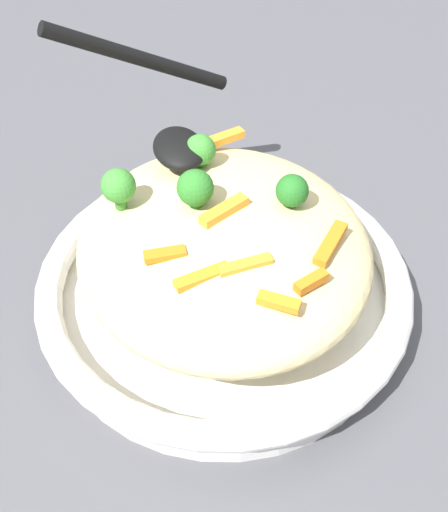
# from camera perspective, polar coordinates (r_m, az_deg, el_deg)

# --- Properties ---
(ground_plane) EXTENTS (2.40, 2.40, 0.00)m
(ground_plane) POSITION_cam_1_polar(r_m,az_deg,el_deg) (0.54, -0.00, -4.83)
(ground_plane) COLOR #4C4C51
(serving_bowl) EXTENTS (0.30, 0.30, 0.05)m
(serving_bowl) POSITION_cam_1_polar(r_m,az_deg,el_deg) (0.52, -0.00, -2.99)
(serving_bowl) COLOR white
(serving_bowl) RESTS_ON ground_plane
(pasta_mound) EXTENTS (0.24, 0.22, 0.07)m
(pasta_mound) POSITION_cam_1_polar(r_m,az_deg,el_deg) (0.49, -0.00, 0.86)
(pasta_mound) COLOR #DBC689
(pasta_mound) RESTS_ON serving_bowl
(carrot_piece_0) EXTENTS (0.03, 0.04, 0.01)m
(carrot_piece_0) POSITION_cam_1_polar(r_m,az_deg,el_deg) (0.46, 0.10, 3.90)
(carrot_piece_0) COLOR orange
(carrot_piece_0) RESTS_ON pasta_mound
(carrot_piece_1) EXTENTS (0.04, 0.04, 0.01)m
(carrot_piece_1) POSITION_cam_1_polar(r_m,az_deg,el_deg) (0.45, 9.35, 1.11)
(carrot_piece_1) COLOR orange
(carrot_piece_1) RESTS_ON pasta_mound
(carrot_piece_2) EXTENTS (0.02, 0.04, 0.01)m
(carrot_piece_2) POSITION_cam_1_polar(r_m,az_deg,el_deg) (0.43, -1.90, -1.84)
(carrot_piece_2) COLOR orange
(carrot_piece_2) RESTS_ON pasta_mound
(carrot_piece_3) EXTENTS (0.02, 0.03, 0.01)m
(carrot_piece_3) POSITION_cam_1_polar(r_m,az_deg,el_deg) (0.41, 4.84, -4.05)
(carrot_piece_3) COLOR orange
(carrot_piece_3) RESTS_ON pasta_mound
(carrot_piece_4) EXTENTS (0.02, 0.04, 0.01)m
(carrot_piece_4) POSITION_cam_1_polar(r_m,az_deg,el_deg) (0.55, 0.00, 10.33)
(carrot_piece_4) COLOR orange
(carrot_piece_4) RESTS_ON pasta_mound
(carrot_piece_5) EXTENTS (0.02, 0.03, 0.01)m
(carrot_piece_5) POSITION_cam_1_polar(r_m,az_deg,el_deg) (0.43, 7.68, -2.23)
(carrot_piece_5) COLOR orange
(carrot_piece_5) RESTS_ON pasta_mound
(carrot_piece_6) EXTENTS (0.01, 0.04, 0.01)m
(carrot_piece_6) POSITION_cam_1_polar(r_m,az_deg,el_deg) (0.43, 2.27, -0.75)
(carrot_piece_6) COLOR orange
(carrot_piece_6) RESTS_ON pasta_mound
(carrot_piece_7) EXTENTS (0.01, 0.03, 0.01)m
(carrot_piece_7) POSITION_cam_1_polar(r_m,az_deg,el_deg) (0.44, -5.23, 0.15)
(carrot_piece_7) COLOR orange
(carrot_piece_7) RESTS_ON pasta_mound
(broccoli_floret_0) EXTENTS (0.02, 0.02, 0.03)m
(broccoli_floret_0) POSITION_cam_1_polar(r_m,az_deg,el_deg) (0.51, -2.23, 9.25)
(broccoli_floret_0) COLOR #377928
(broccoli_floret_0) RESTS_ON pasta_mound
(broccoli_floret_1) EXTENTS (0.02, 0.02, 0.03)m
(broccoli_floret_1) POSITION_cam_1_polar(r_m,az_deg,el_deg) (0.47, 6.18, 5.41)
(broccoli_floret_1) COLOR #205B1C
(broccoli_floret_1) RESTS_ON pasta_mound
(broccoli_floret_2) EXTENTS (0.03, 0.03, 0.03)m
(broccoli_floret_2) POSITION_cam_1_polar(r_m,az_deg,el_deg) (0.46, -2.54, 5.98)
(broccoli_floret_2) COLOR #296820
(broccoli_floret_2) RESTS_ON pasta_mound
(broccoli_floret_3) EXTENTS (0.03, 0.03, 0.03)m
(broccoli_floret_3) POSITION_cam_1_polar(r_m,az_deg,el_deg) (0.47, -9.27, 6.05)
(broccoli_floret_3) COLOR #377928
(broccoli_floret_3) RESTS_ON pasta_mound
(serving_spoon) EXTENTS (0.12, 0.15, 0.10)m
(serving_spoon) POSITION_cam_1_polar(r_m,az_deg,el_deg) (0.53, -5.28, 12.35)
(serving_spoon) COLOR black
(serving_spoon) RESTS_ON pasta_mound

